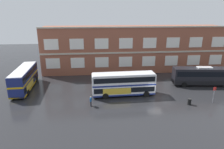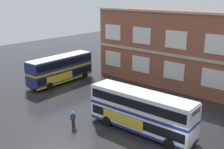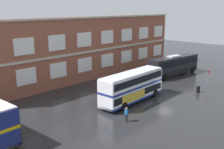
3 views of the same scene
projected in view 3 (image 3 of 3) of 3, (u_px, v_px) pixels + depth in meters
name	position (u px, v px, depth m)	size (l,w,h in m)	color
ground_plane	(152.00, 92.00, 41.30)	(120.00, 120.00, 0.00)	#232326
brick_terminal_building	(81.00, 47.00, 50.37)	(44.19, 8.19, 11.05)	brown
double_decker_middle	(132.00, 86.00, 36.78)	(11.07, 3.12, 4.07)	silver
touring_coach	(173.00, 65.00, 51.03)	(12.21, 3.93, 3.80)	black
waiting_passenger	(126.00, 114.00, 30.48)	(0.31, 0.64, 1.70)	black
bus_stand_flag	(208.00, 76.00, 44.09)	(0.44, 0.10, 2.70)	slate
station_litter_bin	(198.00, 89.00, 41.10)	(0.60, 0.60, 1.03)	black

